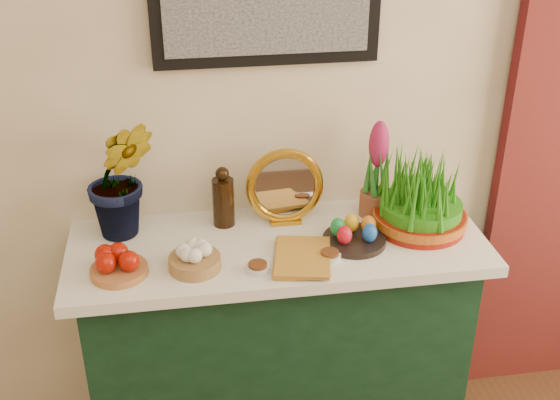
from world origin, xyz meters
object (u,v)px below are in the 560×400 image
at_px(hyacinth_green, 119,160).
at_px(mirror, 285,187).
at_px(book, 274,256).
at_px(wheatgrass_sabzeh, 422,197).
at_px(sideboard, 278,348).

relative_size(hyacinth_green, mirror, 2.02).
relative_size(mirror, book, 1.15).
xyz_separation_m(mirror, book, (-0.08, -0.25, -0.12)).
distance_m(mirror, wheatgrass_sabzeh, 0.47).
xyz_separation_m(sideboard, hyacinth_green, (-0.50, 0.13, 0.74)).
height_order(book, wheatgrass_sabzeh, wheatgrass_sabzeh).
bearing_deg(hyacinth_green, mirror, -1.69).
bearing_deg(book, mirror, 85.05).
xyz_separation_m(hyacinth_green, mirror, (0.55, 0.00, -0.15)).
bearing_deg(mirror, sideboard, -109.39).
height_order(hyacinth_green, mirror, hyacinth_green).
bearing_deg(wheatgrass_sabzeh, mirror, 165.59).
relative_size(book, wheatgrass_sabzeh, 0.73).
xyz_separation_m(sideboard, mirror, (0.05, 0.13, 0.60)).
bearing_deg(mirror, book, -106.89).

